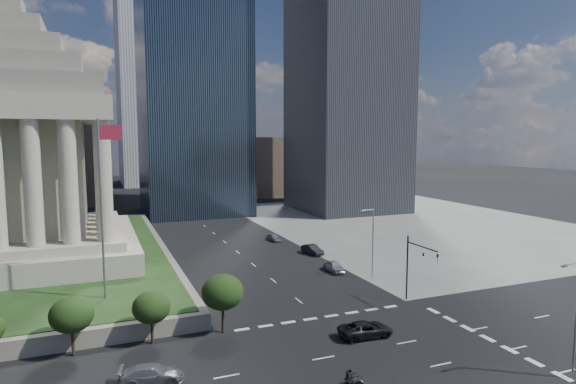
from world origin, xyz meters
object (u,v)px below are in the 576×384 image
parked_sedan_mid (312,249)px  parked_sedan_far (274,237)px  pickup_truck (366,329)px  parked_sedan_near (334,266)px  motorcycle_trail (349,381)px  war_memorial (7,127)px  street_lamp_south (575,313)px  suv_grey (152,374)px  street_lamp_north (372,239)px  flagpole (103,199)px  traffic_signal_ne (417,261)px

parked_sedan_mid → parked_sedan_far: 12.56m
pickup_truck → parked_sedan_near: bearing=-16.2°
pickup_truck → parked_sedan_near: (8.00, 22.21, 0.02)m
parked_sedan_mid → motorcycle_trail: 45.03m
war_memorial → street_lamp_south: 73.51m
street_lamp_south → parked_sedan_far: street_lamp_south is taller
street_lamp_south → suv_grey: 34.80m
war_memorial → motorcycle_trail: war_memorial is taller
street_lamp_north → pickup_truck: bearing=-123.2°
parked_sedan_far → street_lamp_north: bearing=-88.5°
war_memorial → flagpole: size_ratio=1.95×
war_memorial → street_lamp_south: (47.33, -54.00, -15.74)m
parked_sedan_mid → parked_sedan_far: (-2.50, 12.31, -0.11)m
motorcycle_trail → pickup_truck: bearing=56.3°
parked_sedan_near → parked_sedan_far: 23.42m
motorcycle_trail → street_lamp_south: bearing=-11.0°
war_memorial → street_lamp_south: bearing=-48.8°
street_lamp_south → parked_sedan_near: street_lamp_south is taller
parked_sedan_far → flagpole: bearing=-143.7°
street_lamp_north → pickup_truck: 21.31m
pickup_truck → street_lamp_south: bearing=-136.6°
traffic_signal_ne → parked_sedan_far: 39.97m
pickup_truck → parked_sedan_far: (7.02, 45.61, -0.09)m
parked_sedan_mid → motorcycle_trail: (-16.29, -41.98, 0.16)m
war_memorial → flagpole: 28.16m
street_lamp_north → parked_sedan_mid: bearing=96.5°
traffic_signal_ne → street_lamp_north: size_ratio=0.80×
flagpole → suv_grey: (2.95, -17.77, -12.37)m
pickup_truck → parked_sedan_mid: size_ratio=1.15×
street_lamp_north → motorcycle_trail: street_lamp_north is taller
street_lamp_south → street_lamp_north: bearing=90.0°
parked_sedan_mid → parked_sedan_far: parked_sedan_mid is taller
suv_grey → pickup_truck: bearing=-76.3°
parked_sedan_mid → pickup_truck: bearing=-114.5°
street_lamp_south → suv_grey: street_lamp_south is taller
street_lamp_south → parked_sedan_mid: street_lamp_south is taller
war_memorial → parked_sedan_mid: bearing=-8.8°
parked_sedan_mid → street_lamp_south: bearing=-96.3°
parked_sedan_far → motorcycle_trail: (-13.79, -54.30, 0.27)m
parked_sedan_near → street_lamp_south: bearing=-82.7°
pickup_truck → motorcycle_trail: size_ratio=2.16×
flagpole → street_lamp_north: 35.95m
flagpole → parked_sedan_near: bearing=10.4°
traffic_signal_ne → parked_sedan_mid: size_ratio=1.66×
street_lamp_south → motorcycle_trail: size_ratio=3.90×
suv_grey → parked_sedan_near: (28.86, 23.62, 0.04)m
flagpole → parked_sedan_mid: flagpole is taller
street_lamp_north → parked_sedan_near: (-3.35, 4.85, -4.87)m
street_lamp_south → flagpole: bearing=139.5°
street_lamp_north → parked_sedan_far: 29.01m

